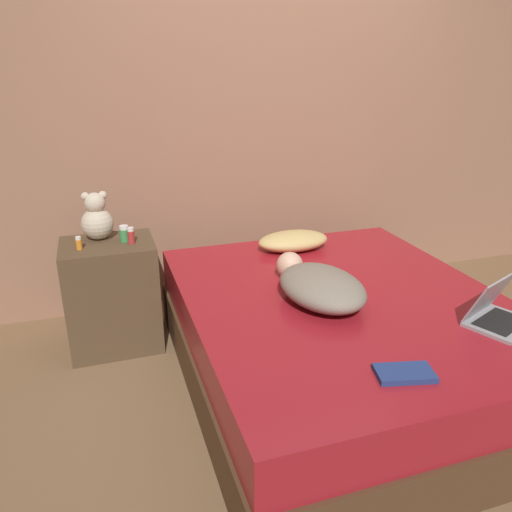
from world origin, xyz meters
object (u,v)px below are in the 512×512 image
object	(u,v)px
person_lying	(319,285)
bottle_orange	(79,243)
bottle_green	(124,234)
book	(404,373)
bottle_red	(131,236)
pillow	(293,241)
teddy_bear	(97,219)
laptop	(496,313)

from	to	relation	value
person_lying	bottle_orange	bearing A→B (deg)	142.45
bottle_green	book	world-z (taller)	bottle_green
bottle_red	book	xyz separation A→B (m)	(0.89, -1.40, -0.20)
pillow	teddy_bear	world-z (taller)	teddy_bear
teddy_bear	bottle_green	world-z (taller)	teddy_bear
book	laptop	bearing A→B (deg)	20.04
person_lying	laptop	xyz separation A→B (m)	(0.67, -0.48, -0.03)
pillow	person_lying	distance (m)	0.73
pillow	person_lying	bearing A→B (deg)	-101.84
person_lying	bottle_red	size ratio (longest dim) A/B	7.40
laptop	bottle_red	bearing A→B (deg)	120.01
person_lying	laptop	distance (m)	0.83
person_lying	bottle_orange	world-z (taller)	bottle_orange
laptop	teddy_bear	distance (m)	2.16
bottle_red	teddy_bear	bearing A→B (deg)	141.15
book	bottle_red	bearing A→B (deg)	122.39
laptop	bottle_orange	xyz separation A→B (m)	(-1.81, 1.16, 0.15)
teddy_bear	person_lying	bearing A→B (deg)	-38.78
bottle_red	book	bearing A→B (deg)	-57.61
person_lying	book	distance (m)	0.72
pillow	book	world-z (taller)	pillow
bottle_green	book	size ratio (longest dim) A/B	0.38
teddy_bear	book	bearing A→B (deg)	-55.41
laptop	bottle_green	world-z (taller)	bottle_green
bottle_orange	book	distance (m)	1.83
person_lying	book	world-z (taller)	person_lying
laptop	pillow	bearing A→B (deg)	90.93
book	person_lying	bearing A→B (deg)	92.53
teddy_bear	bottle_red	size ratio (longest dim) A/B	2.98
pillow	teddy_bear	xyz separation A→B (m)	(-1.18, 0.11, 0.23)
laptop	teddy_bear	bearing A→B (deg)	119.85
pillow	bottle_green	distance (m)	1.05
laptop	book	world-z (taller)	laptop
bottle_green	bottle_red	xyz separation A→B (m)	(0.03, -0.05, 0.00)
laptop	bottle_green	xyz separation A→B (m)	(-1.56, 1.22, 0.16)
bottle_green	laptop	bearing A→B (deg)	-37.90
person_lying	teddy_bear	size ratio (longest dim) A/B	2.48
bottle_orange	person_lying	bearing A→B (deg)	-30.72
pillow	bottle_orange	xyz separation A→B (m)	(-1.29, -0.04, 0.14)
pillow	bottle_green	bearing A→B (deg)	178.88
person_lying	bottle_green	bearing A→B (deg)	133.59
pillow	laptop	world-z (taller)	laptop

